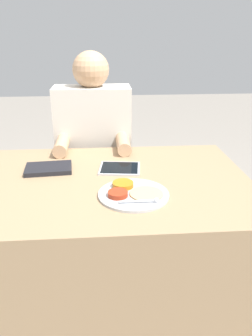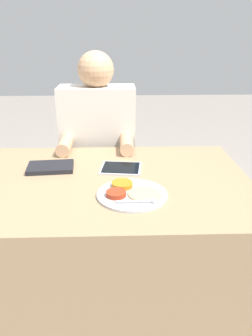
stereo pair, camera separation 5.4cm
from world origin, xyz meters
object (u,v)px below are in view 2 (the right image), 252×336
at_px(red_notebook, 51,167).
at_px(thali_tray, 131,193).
at_px(tablet_device, 121,168).
at_px(person_diner, 99,164).

bearing_deg(red_notebook, thali_tray, -37.30).
bearing_deg(tablet_device, red_notebook, 178.30).
distance_m(thali_tray, tablet_device, 0.26).
xyz_separation_m(thali_tray, person_diner, (-0.16, 0.72, -0.17)).
bearing_deg(thali_tray, red_notebook, 142.70).
relative_size(tablet_device, person_diner, 0.17).
distance_m(thali_tray, person_diner, 0.75).
relative_size(thali_tray, red_notebook, 1.26).
distance_m(red_notebook, tablet_device, 0.32).
height_order(red_notebook, tablet_device, red_notebook).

